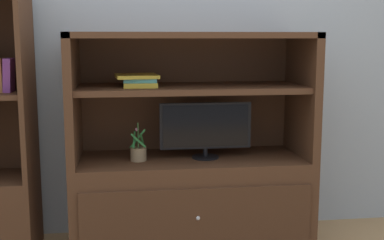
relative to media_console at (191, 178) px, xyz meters
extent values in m
cube|color=#9EA8B2|center=(0.00, 0.34, 0.95)|extent=(6.00, 0.10, 2.80)
cube|color=#4C2D1C|center=(0.00, -0.01, -0.16)|extent=(1.50, 0.59, 0.59)
cube|color=#462A19|center=(0.00, -0.31, -0.16)|extent=(1.38, 0.02, 0.35)
sphere|color=silver|center=(0.00, -0.33, -0.16)|extent=(0.02, 0.02, 0.02)
cube|color=#4C2D1C|center=(-0.73, -0.01, 0.53)|extent=(0.05, 0.59, 0.79)
cube|color=#4C2D1C|center=(0.73, -0.01, 0.53)|extent=(0.05, 0.59, 0.79)
cube|color=#4C2D1C|center=(0.00, 0.28, 0.53)|extent=(1.50, 0.02, 0.79)
cube|color=#4C2D1C|center=(0.00, -0.01, 0.91)|extent=(1.50, 0.59, 0.04)
cube|color=#4C2D1C|center=(0.00, -0.01, 0.58)|extent=(1.40, 0.53, 0.04)
cylinder|color=black|center=(0.09, -0.04, 0.14)|extent=(0.17, 0.17, 0.01)
cylinder|color=black|center=(0.09, -0.04, 0.17)|extent=(0.03, 0.03, 0.05)
cube|color=black|center=(0.09, -0.04, 0.35)|extent=(0.58, 0.02, 0.29)
cube|color=black|center=(0.09, -0.05, 0.35)|extent=(0.54, 0.00, 0.26)
cylinder|color=#8C7251|center=(-0.34, -0.05, 0.18)|extent=(0.10, 0.10, 0.08)
cylinder|color=#3D6B33|center=(-0.34, -0.05, 0.30)|extent=(0.01, 0.01, 0.16)
cube|color=#2D7A38|center=(-0.31, -0.06, 0.27)|extent=(0.03, 0.14, 0.11)
cube|color=#2D7A38|center=(-0.34, -0.03, 0.27)|extent=(0.10, 0.02, 0.12)
cube|color=#2D7A38|center=(-0.36, -0.05, 0.27)|extent=(0.02, 0.12, 0.09)
cube|color=#2D7A38|center=(-0.34, -0.08, 0.27)|extent=(0.09, 0.00, 0.09)
sphere|color=#C6729E|center=(-0.34, -0.04, 0.33)|extent=(0.02, 0.02, 0.02)
cube|color=gold|center=(-0.31, -0.01, 0.61)|extent=(0.21, 0.30, 0.03)
cube|color=teal|center=(-0.32, -0.01, 0.64)|extent=(0.20, 0.24, 0.02)
cube|color=gold|center=(-0.34, -0.01, 0.66)|extent=(0.28, 0.29, 0.02)
cube|color=#4C2D1C|center=(-1.16, -0.01, -0.20)|extent=(0.36, 0.44, 0.50)
cube|color=#4C2D1C|center=(-0.99, -0.01, 0.62)|extent=(0.03, 0.44, 1.13)
cube|color=#4C2D1C|center=(-1.16, 0.21, 0.62)|extent=(0.36, 0.02, 1.13)
cube|color=#A56638|center=(-1.14, -0.01, 0.67)|extent=(0.03, 0.14, 0.20)
cube|color=purple|center=(-1.10, -0.01, 0.67)|extent=(0.05, 0.15, 0.20)
camera|label=1|loc=(-0.41, -3.14, 0.89)|focal=47.35mm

